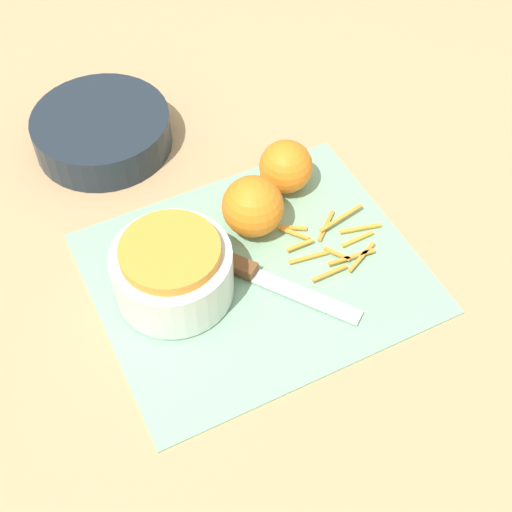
% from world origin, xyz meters
% --- Properties ---
extents(ground_plane, '(4.00, 4.00, 0.00)m').
position_xyz_m(ground_plane, '(0.00, 0.00, 0.00)').
color(ground_plane, tan).
extents(cutting_board, '(0.40, 0.34, 0.01)m').
position_xyz_m(cutting_board, '(0.00, 0.00, 0.00)').
color(cutting_board, '#84B793').
rests_on(cutting_board, ground_plane).
extents(bowl_speckled, '(0.15, 0.15, 0.08)m').
position_xyz_m(bowl_speckled, '(-0.10, 0.02, 0.05)').
color(bowl_speckled, silver).
rests_on(bowl_speckled, cutting_board).
extents(bowl_dark, '(0.20, 0.20, 0.05)m').
position_xyz_m(bowl_dark, '(-0.09, 0.31, 0.03)').
color(bowl_dark, '#1E2833').
rests_on(bowl_dark, ground_plane).
extents(knife, '(0.15, 0.20, 0.02)m').
position_xyz_m(knife, '(-0.01, 0.01, 0.01)').
color(knife, brown).
rests_on(knife, cutting_board).
extents(orange_left, '(0.08, 0.08, 0.08)m').
position_xyz_m(orange_left, '(0.03, 0.07, 0.05)').
color(orange_left, orange).
rests_on(orange_left, cutting_board).
extents(orange_right, '(0.07, 0.07, 0.07)m').
position_xyz_m(orange_right, '(0.10, 0.12, 0.04)').
color(orange_right, orange).
rests_on(orange_right, cutting_board).
extents(peel_pile, '(0.14, 0.11, 0.01)m').
position_xyz_m(peel_pile, '(0.11, -0.01, 0.01)').
color(peel_pile, '#F59D30').
rests_on(peel_pile, cutting_board).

